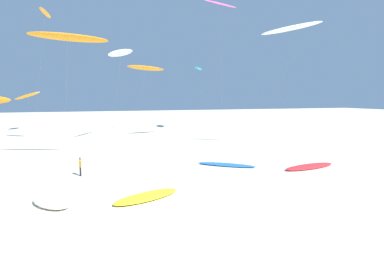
# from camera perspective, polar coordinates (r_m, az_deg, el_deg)

# --- Properties ---
(flying_kite_0) EXTENTS (6.92, 10.94, 20.59)m
(flying_kite_0) POSITION_cam_1_polar(r_m,az_deg,el_deg) (48.80, 5.20, 21.46)
(flying_kite_0) COLOR #EA5193
(flying_kite_0) RESTS_ON ground
(flying_kite_1) EXTENTS (2.85, 9.00, 21.54)m
(flying_kite_1) POSITION_cam_1_polar(r_m,az_deg,el_deg) (61.01, -25.07, 18.38)
(flying_kite_1) COLOR orange
(flying_kite_1) RESTS_ON ground
(flying_kite_2) EXTENTS (4.81, 11.69, 8.00)m
(flying_kite_2) POSITION_cam_1_polar(r_m,az_deg,el_deg) (57.07, -27.72, 5.18)
(flying_kite_2) COLOR orange
(flying_kite_2) RESTS_ON ground
(flying_kite_3) EXTENTS (6.95, 4.50, 16.49)m
(flying_kite_3) POSITION_cam_1_polar(r_m,az_deg,el_deg) (43.26, 17.57, 16.88)
(flying_kite_3) COLOR white
(flying_kite_3) RESTS_ON ground
(flying_kite_6) EXTENTS (8.40, 9.90, 13.03)m
(flying_kite_6) POSITION_cam_1_polar(r_m,az_deg,el_deg) (63.18, -8.27, 10.69)
(flying_kite_6) COLOR orange
(flying_kite_6) RESTS_ON ground
(flying_kite_7) EXTENTS (3.37, 12.58, 13.54)m
(flying_kite_7) POSITION_cam_1_polar(r_m,az_deg,el_deg) (65.69, 1.10, 10.77)
(flying_kite_7) COLOR #19B2B7
(flying_kite_7) RESTS_ON ground
(flying_kite_8) EXTENTS (5.36, 12.02, 14.87)m
(flying_kite_8) POSITION_cam_1_polar(r_m,az_deg,el_deg) (49.96, -12.68, 13.15)
(flying_kite_8) COLOR white
(flying_kite_8) RESTS_ON ground
(flying_kite_9) EXTENTS (8.05, 11.44, 13.59)m
(flying_kite_9) POSITION_cam_1_polar(r_m,az_deg,el_deg) (34.83, -21.62, 15.05)
(flying_kite_9) COLOR orange
(flying_kite_9) RESTS_ON ground
(grounded_kite_0) EXTENTS (5.29, 3.63, 0.29)m
(grounded_kite_0) POSITION_cam_1_polar(r_m,az_deg,el_deg) (22.01, -8.21, -12.16)
(grounded_kite_0) COLOR yellow
(grounded_kite_0) RESTS_ON ground
(grounded_kite_1) EXTENTS (3.24, 3.86, 0.43)m
(grounded_kite_1) POSITION_cam_1_polar(r_m,az_deg,el_deg) (22.39, -24.18, -12.11)
(grounded_kite_1) COLOR white
(grounded_kite_1) RESTS_ON ground
(grounded_kite_2) EXTENTS (6.45, 2.81, 0.26)m
(grounded_kite_2) POSITION_cam_1_polar(r_m,az_deg,el_deg) (32.86, 20.50, -6.52)
(grounded_kite_2) COLOR red
(grounded_kite_2) RESTS_ON ground
(grounded_kite_3) EXTENTS (5.31, 4.53, 0.25)m
(grounded_kite_3) POSITION_cam_1_polar(r_m,az_deg,el_deg) (31.76, 6.26, -6.62)
(grounded_kite_3) COLOR blue
(grounded_kite_3) RESTS_ON ground
(person_foreground_walker) EXTENTS (0.23, 0.51, 1.66)m
(person_foreground_walker) POSITION_cam_1_polar(r_m,az_deg,el_deg) (29.20, -19.58, -6.44)
(person_foreground_walker) COLOR black
(person_foreground_walker) RESTS_ON ground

